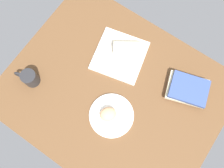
# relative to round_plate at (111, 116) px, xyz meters

# --- Properties ---
(dining_table) EXTENTS (1.10, 0.90, 0.04)m
(dining_table) POSITION_rel_round_plate_xyz_m (0.06, -0.11, -0.03)
(dining_table) COLOR brown
(dining_table) RESTS_ON ground
(round_plate) EXTENTS (0.23, 0.23, 0.01)m
(round_plate) POSITION_rel_round_plate_xyz_m (0.00, 0.00, 0.00)
(round_plate) COLOR white
(round_plate) RESTS_ON dining_table
(scone_pastry) EXTENTS (0.11, 0.11, 0.05)m
(scone_pastry) POSITION_rel_round_plate_xyz_m (0.02, 0.01, 0.03)
(scone_pastry) COLOR tan
(scone_pastry) RESTS_ON round_plate
(square_plate) EXTENTS (0.31, 0.31, 0.02)m
(square_plate) POSITION_rel_round_plate_xyz_m (0.15, -0.29, 0.00)
(square_plate) COLOR silver
(square_plate) RESTS_ON dining_table
(sauce_cup) EXTENTS (0.05, 0.05, 0.02)m
(sauce_cup) POSITION_rel_round_plate_xyz_m (0.16, -0.24, 0.02)
(sauce_cup) COLOR silver
(sauce_cup) RESTS_ON square_plate
(breakfast_wrap) EXTENTS (0.15, 0.14, 0.07)m
(breakfast_wrap) POSITION_rel_round_plate_xyz_m (0.13, -0.34, 0.04)
(breakfast_wrap) COLOR beige
(breakfast_wrap) RESTS_ON square_plate
(book_stack) EXTENTS (0.24, 0.21, 0.06)m
(book_stack) POSITION_rel_round_plate_xyz_m (-0.24, -0.32, 0.03)
(book_stack) COLOR #6B4C7A
(book_stack) RESTS_ON dining_table
(coffee_mug) EXTENTS (0.12, 0.08, 0.09)m
(coffee_mug) POSITION_rel_round_plate_xyz_m (0.45, 0.08, 0.04)
(coffee_mug) COLOR #262628
(coffee_mug) RESTS_ON dining_table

